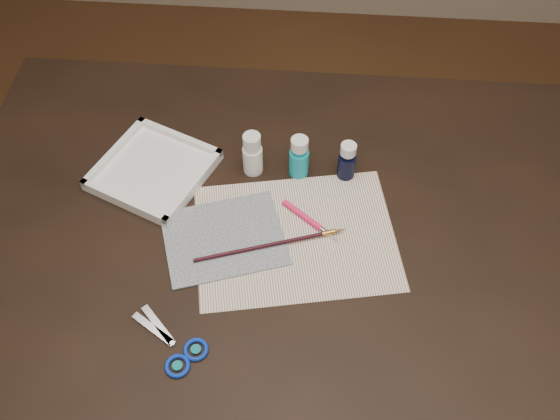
# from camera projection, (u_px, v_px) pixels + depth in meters

# --- Properties ---
(ground) EXTENTS (3.50, 3.50, 0.02)m
(ground) POSITION_uv_depth(u_px,v_px,m) (280.00, 379.00, 1.80)
(ground) COLOR #422614
(ground) RESTS_ON ground
(table) EXTENTS (1.30, 0.90, 0.75)m
(table) POSITION_uv_depth(u_px,v_px,m) (280.00, 317.00, 1.50)
(table) COLOR black
(table) RESTS_ON ground
(paper) EXTENTS (0.42, 0.35, 0.00)m
(paper) POSITION_uv_depth(u_px,v_px,m) (296.00, 237.00, 1.18)
(paper) COLOR white
(paper) RESTS_ON table
(canvas) EXTENTS (0.27, 0.24, 0.00)m
(canvas) POSITION_uv_depth(u_px,v_px,m) (224.00, 238.00, 1.18)
(canvas) COLOR black
(canvas) RESTS_ON paper
(paint_bottle_white) EXTENTS (0.05, 0.05, 0.10)m
(paint_bottle_white) POSITION_uv_depth(u_px,v_px,m) (252.00, 153.00, 1.24)
(paint_bottle_white) COLOR white
(paint_bottle_white) RESTS_ON table
(paint_bottle_cyan) EXTENTS (0.04, 0.04, 0.10)m
(paint_bottle_cyan) POSITION_uv_depth(u_px,v_px,m) (299.00, 157.00, 1.24)
(paint_bottle_cyan) COLOR #0F9FB0
(paint_bottle_cyan) RESTS_ON table
(paint_bottle_navy) EXTENTS (0.04, 0.04, 0.09)m
(paint_bottle_navy) POSITION_uv_depth(u_px,v_px,m) (347.00, 161.00, 1.24)
(paint_bottle_navy) COLOR black
(paint_bottle_navy) RESTS_ON table
(paintbrush) EXTENTS (0.28, 0.10, 0.01)m
(paintbrush) POSITION_uv_depth(u_px,v_px,m) (272.00, 244.00, 1.16)
(paintbrush) COLOR black
(paintbrush) RESTS_ON canvas
(craft_knife) EXTENTS (0.12, 0.10, 0.01)m
(craft_knife) POSITION_uv_depth(u_px,v_px,m) (311.00, 222.00, 1.19)
(craft_knife) COLOR #FF1F5F
(craft_knife) RESTS_ON paper
(scissors) EXTENTS (0.18, 0.16, 0.01)m
(scissors) POSITION_uv_depth(u_px,v_px,m) (164.00, 340.00, 1.05)
(scissors) COLOR silver
(scissors) RESTS_ON table
(palette_tray) EXTENTS (0.27, 0.27, 0.02)m
(palette_tray) POSITION_uv_depth(u_px,v_px,m) (153.00, 170.00, 1.27)
(palette_tray) COLOR white
(palette_tray) RESTS_ON table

